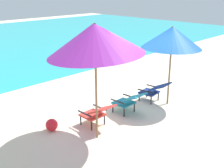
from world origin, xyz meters
The scene contains 7 objects.
ground_plane centered at (0.00, 4.00, 0.00)m, with size 40.00×40.00×0.00m, color beige.
lounge_chair_left centered at (-1.08, -0.06, 0.40)m, with size 0.55×0.87×0.68m.
lounge_chair_center centered at (0.05, -0.10, 0.40)m, with size 0.56×0.88×0.68m.
lounge_chair_right centered at (1.23, -0.10, 0.40)m, with size 0.63×0.93×0.68m.
beach_umbrella_left centered at (-1.44, -0.44, 2.33)m, with size 3.00×3.00×2.73m.
beach_umbrella_right centered at (1.42, -0.48, 2.02)m, with size 2.21×2.21×2.34m.
beach_ball centered at (-1.99, 0.60, 0.15)m, with size 0.30×0.30×0.30m, color red.
Camera 1 is at (-5.33, -4.78, 3.37)m, focal length 44.86 mm.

